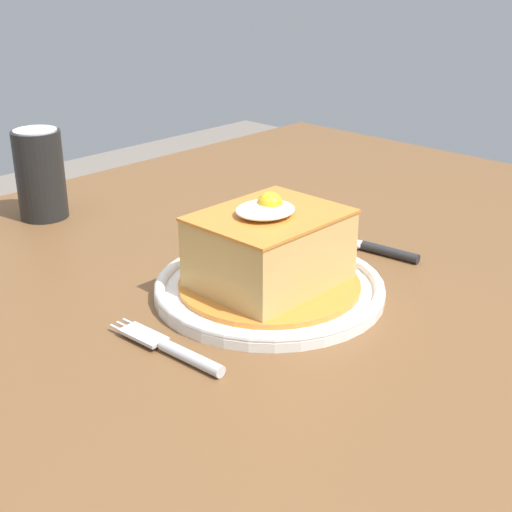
% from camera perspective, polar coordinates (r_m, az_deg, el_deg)
% --- Properties ---
extents(dining_table, '(1.23, 0.99, 0.76)m').
position_cam_1_polar(dining_table, '(0.90, 1.99, -7.30)').
color(dining_table, brown).
rests_on(dining_table, ground_plane).
extents(main_plate, '(0.25, 0.25, 0.02)m').
position_cam_1_polar(main_plate, '(0.79, 1.05, -2.47)').
color(main_plate, white).
rests_on(main_plate, dining_table).
extents(sandwich_meal, '(0.20, 0.20, 0.11)m').
position_cam_1_polar(sandwich_meal, '(0.77, 1.07, 0.34)').
color(sandwich_meal, orange).
rests_on(sandwich_meal, main_plate).
extents(fork, '(0.02, 0.14, 0.01)m').
position_cam_1_polar(fork, '(0.68, -6.37, -7.34)').
color(fork, silver).
rests_on(fork, dining_table).
extents(knife, '(0.03, 0.17, 0.01)m').
position_cam_1_polar(knife, '(0.91, 9.13, 0.65)').
color(knife, '#262628').
rests_on(knife, dining_table).
extents(soda_can, '(0.07, 0.07, 0.12)m').
position_cam_1_polar(soda_can, '(1.04, -16.55, 6.15)').
color(soda_can, black).
rests_on(soda_can, dining_table).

